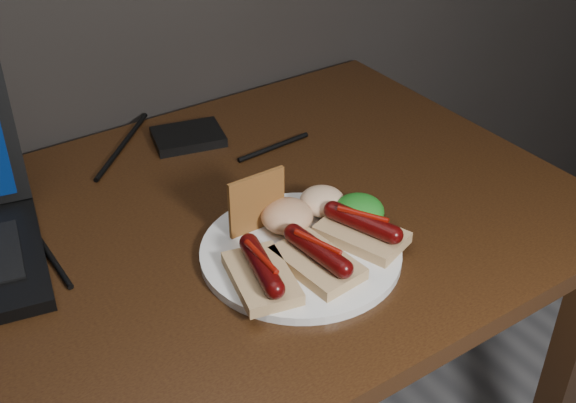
# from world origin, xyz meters

# --- Properties ---
(desk) EXTENTS (1.40, 0.70, 0.75)m
(desk) POSITION_xyz_m (0.00, 1.38, 0.66)
(desk) COLOR #38210E
(desk) RESTS_ON ground
(hard_drive) EXTENTS (0.13, 0.11, 0.02)m
(hard_drive) POSITION_xyz_m (0.25, 1.62, 0.76)
(hard_drive) COLOR black
(hard_drive) RESTS_ON desk
(desk_cables) EXTENTS (0.84, 0.38, 0.01)m
(desk_cables) POSITION_xyz_m (-0.00, 1.53, 0.75)
(desk_cables) COLOR black
(desk_cables) RESTS_ON desk
(plate) EXTENTS (0.28, 0.28, 0.01)m
(plate) POSITION_xyz_m (0.23, 1.26, 0.76)
(plate) COLOR silver
(plate) RESTS_ON desk
(bread_sausage_left) EXTENTS (0.09, 0.13, 0.04)m
(bread_sausage_left) POSITION_xyz_m (0.15, 1.23, 0.78)
(bread_sausage_left) COLOR tan
(bread_sausage_left) RESTS_ON plate
(bread_sausage_center) EXTENTS (0.08, 0.12, 0.04)m
(bread_sausage_center) POSITION_xyz_m (0.23, 1.22, 0.78)
(bread_sausage_center) COLOR tan
(bread_sausage_center) RESTS_ON plate
(bread_sausage_right) EXTENTS (0.10, 0.13, 0.04)m
(bread_sausage_right) POSITION_xyz_m (0.31, 1.23, 0.78)
(bread_sausage_right) COLOR tan
(bread_sausage_right) RESTS_ON plate
(crispbread) EXTENTS (0.08, 0.01, 0.08)m
(crispbread) POSITION_xyz_m (0.21, 1.33, 0.80)
(crispbread) COLOR #AE672F
(crispbread) RESTS_ON plate
(salad_greens) EXTENTS (0.07, 0.07, 0.04)m
(salad_greens) POSITION_xyz_m (0.33, 1.26, 0.78)
(salad_greens) COLOR #125C14
(salad_greens) RESTS_ON plate
(salsa_mound) EXTENTS (0.07, 0.07, 0.04)m
(salsa_mound) POSITION_xyz_m (0.24, 1.31, 0.78)
(salsa_mound) COLOR #9D250F
(salsa_mound) RESTS_ON plate
(coleslaw_mound) EXTENTS (0.06, 0.06, 0.04)m
(coleslaw_mound) POSITION_xyz_m (0.31, 1.31, 0.78)
(coleslaw_mound) COLOR beige
(coleslaw_mound) RESTS_ON plate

